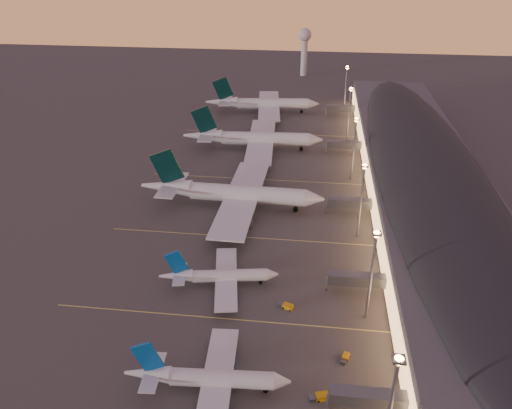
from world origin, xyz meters
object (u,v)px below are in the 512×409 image
object	(u,v)px
airliner_narrow_north	(219,276)
baggage_tug_b	(320,397)
airliner_wide_far	(263,104)
baggage_tug_d	(345,358)
radar_tower	(305,44)
airliner_wide_near	(232,193)
airliner_wide_mid	(253,139)
baggage_tug_c	(286,306)
airliner_narrow_south	(208,378)

from	to	relation	value
airliner_narrow_north	baggage_tug_b	xyz separation A→B (m)	(28.29, -36.31, -2.50)
airliner_wide_far	baggage_tug_d	world-z (taller)	airliner_wide_far
radar_tower	baggage_tug_b	xyz separation A→B (m)	(14.42, -287.52, -21.30)
airliner_wide_near	airliner_wide_far	distance (m)	113.14
baggage_tug_b	airliner_wide_mid	bearing A→B (deg)	85.46
baggage_tug_b	airliner_wide_far	bearing A→B (deg)	82.37
airliner_narrow_north	baggage_tug_c	bearing A→B (deg)	-30.96
airliner_narrow_north	airliner_wide_mid	bearing A→B (deg)	82.40
airliner_wide_near	baggage_tug_b	distance (m)	89.03
airliner_wide_mid	baggage_tug_d	world-z (taller)	airliner_wide_mid
airliner_wide_near	airliner_wide_far	size ratio (longest dim) A/B	1.06
airliner_narrow_south	baggage_tug_c	distance (m)	32.86
airliner_wide_near	baggage_tug_c	size ratio (longest dim) A/B	15.46
airliner_narrow_north	radar_tower	size ratio (longest dim) A/B	1.02
airliner_narrow_north	radar_tower	bearing A→B (deg)	77.19
baggage_tug_c	baggage_tug_d	world-z (taller)	baggage_tug_c
baggage_tug_b	baggage_tug_c	xyz separation A→B (m)	(-9.05, 28.81, -0.02)
airliner_narrow_north	airliner_wide_far	size ratio (longest dim) A/B	0.53
airliner_narrow_south	airliner_narrow_north	xyz separation A→B (m)	(-4.40, 36.68, -0.23)
radar_tower	baggage_tug_c	bearing A→B (deg)	-88.81
airliner_narrow_north	airliner_narrow_south	bearing A→B (deg)	-92.82
airliner_narrow_north	airliner_wide_near	xyz separation A→B (m)	(-4.24, 46.41, 2.44)
airliner_narrow_south	baggage_tug_c	world-z (taller)	airliner_narrow_south
baggage_tug_b	baggage_tug_d	bearing A→B (deg)	46.86
airliner_narrow_south	airliner_wide_far	xyz separation A→B (m)	(-9.94, 196.23, 1.90)
radar_tower	baggage_tug_d	world-z (taller)	radar_tower
airliner_wide_far	baggage_tug_c	world-z (taller)	airliner_wide_far
airliner_wide_far	baggage_tug_c	distance (m)	168.94
airliner_narrow_south	radar_tower	bearing A→B (deg)	84.56
airliner_wide_far	baggage_tug_c	size ratio (longest dim) A/B	14.64
airliner_wide_near	baggage_tug_b	bearing A→B (deg)	-66.89
airliner_wide_mid	radar_tower	size ratio (longest dim) A/B	1.98
airliner_wide_mid	baggage_tug_c	distance (m)	113.50
airliner_wide_mid	baggage_tug_c	size ratio (longest dim) A/B	14.88
baggage_tug_d	baggage_tug_b	bearing A→B (deg)	174.56
radar_tower	baggage_tug_d	size ratio (longest dim) A/B	8.84
airliner_narrow_south	airliner_wide_far	world-z (taller)	airliner_wide_far
airliner_narrow_south	airliner_wide_mid	bearing A→B (deg)	89.75
airliner_wide_near	airliner_narrow_north	bearing A→B (deg)	-83.13
airliner_wide_far	radar_tower	bearing A→B (deg)	72.27
airliner_wide_near	airliner_wide_mid	distance (m)	57.14
airliner_narrow_north	airliner_wide_mid	size ratio (longest dim) A/B	0.52
radar_tower	airliner_wide_near	bearing A→B (deg)	-95.05
airliner_wide_near	airliner_wide_far	world-z (taller)	airliner_wide_near
baggage_tug_c	airliner_wide_far	bearing A→B (deg)	121.18
airliner_wide_mid	airliner_wide_far	distance (m)	56.03
radar_tower	airliner_wide_far	bearing A→B (deg)	-101.95
airliner_wide_near	airliner_narrow_south	bearing A→B (deg)	-82.42
airliner_wide_far	baggage_tug_b	bearing A→B (deg)	-85.98
airliner_wide_mid	baggage_tug_b	bearing A→B (deg)	-80.41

